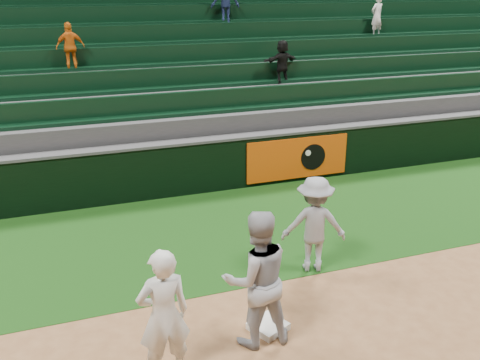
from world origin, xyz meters
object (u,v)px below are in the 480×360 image
first_base (268,326)px  first_baseman (164,316)px  baserunner (257,279)px  base_coach (314,224)px

first_base → first_baseman: (-1.54, -0.45, 0.82)m
baserunner → first_baseman: bearing=14.2°
baserunner → base_coach: size_ratio=1.16×
first_baseman → base_coach: first_baseman is taller
first_base → baserunner: 0.95m
base_coach → baserunner: bearing=62.3°
first_base → first_baseman: size_ratio=0.26×
first_base → base_coach: (1.34, 1.31, 0.78)m
first_baseman → baserunner: bearing=-171.7°
first_baseman → base_coach: size_ratio=1.06×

